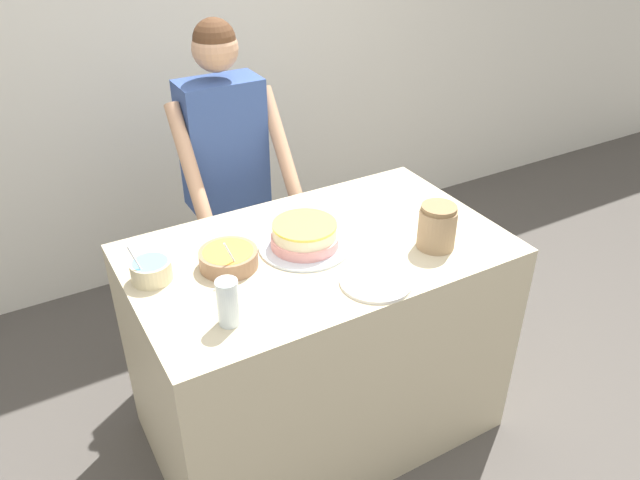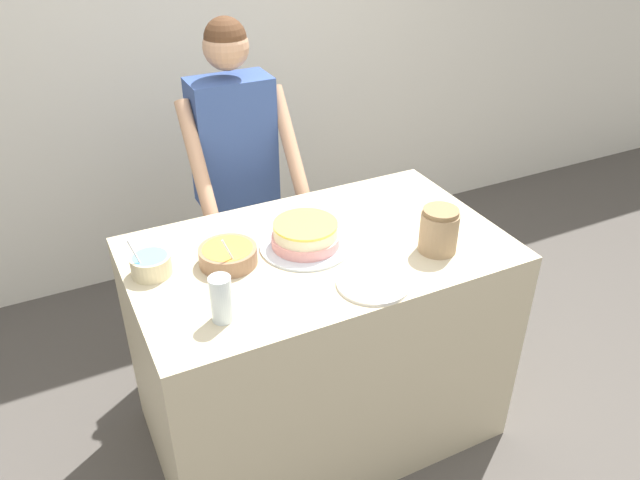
% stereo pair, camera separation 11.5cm
% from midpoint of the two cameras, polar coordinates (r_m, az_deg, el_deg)
% --- Properties ---
extents(wall_back, '(10.00, 0.05, 2.60)m').
position_cam_midpoint_polar(wall_back, '(3.55, -14.36, 16.40)').
color(wall_back, silver).
rests_on(wall_back, ground_plane).
extents(counter, '(1.40, 0.84, 0.93)m').
position_cam_midpoint_polar(counter, '(2.61, -1.43, -9.39)').
color(counter, '#C6B793').
rests_on(counter, ground_plane).
extents(person_baker, '(0.49, 0.45, 1.62)m').
position_cam_midpoint_polar(person_baker, '(2.90, -9.77, 7.00)').
color(person_baker, '#2D2D38').
rests_on(person_baker, ground_plane).
extents(cake, '(0.35, 0.35, 0.10)m').
position_cam_midpoint_polar(cake, '(2.31, -2.84, 0.29)').
color(cake, silver).
rests_on(cake, counter).
extents(frosting_bowl_orange, '(0.21, 0.21, 0.15)m').
position_cam_midpoint_polar(frosting_bowl_orange, '(2.24, -9.83, -1.64)').
color(frosting_bowl_orange, '#936B4C').
rests_on(frosting_bowl_orange, counter).
extents(frosting_bowl_blue, '(0.14, 0.14, 0.15)m').
position_cam_midpoint_polar(frosting_bowl_blue, '(2.23, -16.62, -2.65)').
color(frosting_bowl_blue, beige).
rests_on(frosting_bowl_blue, counter).
extents(drinking_glass, '(0.07, 0.07, 0.16)m').
position_cam_midpoint_polar(drinking_glass, '(1.95, -10.09, -5.66)').
color(drinking_glass, silver).
rests_on(drinking_glass, counter).
extents(ceramic_plate, '(0.25, 0.25, 0.01)m').
position_cam_midpoint_polar(ceramic_plate, '(2.14, 3.62, -3.81)').
color(ceramic_plate, white).
rests_on(ceramic_plate, counter).
extents(stoneware_jar, '(0.14, 0.14, 0.17)m').
position_cam_midpoint_polar(stoneware_jar, '(2.32, 9.26, 1.19)').
color(stoneware_jar, '#9E7F5B').
rests_on(stoneware_jar, counter).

